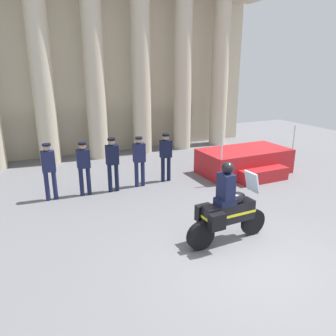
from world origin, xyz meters
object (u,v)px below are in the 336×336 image
officer_in_row_2 (112,161)px  officer_in_row_1 (84,165)px  motorcycle_with_rider (226,210)px  officer_in_row_4 (166,154)px  reviewing_stand (245,162)px  officer_in_row_3 (139,158)px  officer_in_row_0 (49,167)px

officer_in_row_2 → officer_in_row_1: bearing=-1.5°
motorcycle_with_rider → officer_in_row_4: bearing=81.2°
reviewing_stand → officer_in_row_3: size_ratio=1.98×
officer_in_row_4 → motorcycle_with_rider: bearing=85.2°
reviewing_stand → motorcycle_with_rider: 5.30m
reviewing_stand → officer_in_row_2: (-4.95, 0.26, 0.59)m
officer_in_row_0 → officer_in_row_4: size_ratio=1.04×
reviewing_stand → officer_in_row_1: reviewing_stand is taller
officer_in_row_0 → officer_in_row_4: 3.78m
officer_in_row_2 → officer_in_row_3: bearing=-172.1°
reviewing_stand → officer_in_row_0: bearing=176.8°
officer_in_row_0 → officer_in_row_2: officer_in_row_2 is taller
officer_in_row_4 → motorcycle_with_rider: size_ratio=0.79×
officer_in_row_0 → officer_in_row_2: (1.87, -0.11, 0.00)m
officer_in_row_0 → motorcycle_with_rider: (3.23, -4.27, -0.22)m
motorcycle_with_rider → officer_in_row_3: bearing=94.4°
reviewing_stand → officer_in_row_1: size_ratio=1.98×
officer_in_row_3 → officer_in_row_4: officer_in_row_3 is taller
officer_in_row_0 → officer_in_row_4: officer_in_row_0 is taller
officer_in_row_0 → officer_in_row_3: officer_in_row_0 is taller
reviewing_stand → officer_in_row_3: (-4.03, 0.35, 0.55)m
reviewing_stand → officer_in_row_2: bearing=176.9°
motorcycle_with_rider → reviewing_stand: bearing=45.7°
officer_in_row_1 → motorcycle_with_rider: (2.24, -4.21, -0.19)m
officer_in_row_4 → motorcycle_with_rider: motorcycle_with_rider is taller
motorcycle_with_rider → officer_in_row_1: bearing=116.4°
reviewing_stand → officer_in_row_2: 4.99m
officer_in_row_3 → officer_in_row_2: bearing=7.9°
reviewing_stand → officer_in_row_1: 5.86m
officer_in_row_1 → officer_in_row_0: bearing=-0.7°
officer_in_row_1 → officer_in_row_3: same height
officer_in_row_1 → officer_in_row_4: (2.79, 0.13, -0.01)m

